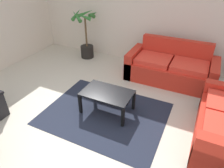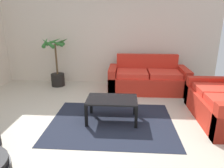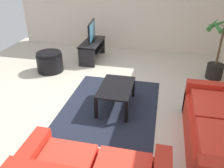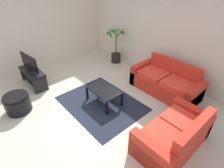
# 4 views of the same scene
# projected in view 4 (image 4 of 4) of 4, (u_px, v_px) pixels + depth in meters

# --- Properties ---
(ground_plane) EXTENTS (6.60, 6.60, 0.00)m
(ground_plane) POSITION_uv_depth(u_px,v_px,m) (81.00, 107.00, 4.74)
(ground_plane) COLOR beige
(wall_back) EXTENTS (6.00, 0.06, 2.70)m
(wall_back) POSITION_uv_depth(u_px,v_px,m) (156.00, 34.00, 5.66)
(wall_back) COLOR beige
(wall_back) RESTS_ON ground
(wall_left) EXTENTS (0.06, 6.00, 2.70)m
(wall_left) POSITION_uv_depth(u_px,v_px,m) (27.00, 31.00, 5.88)
(wall_left) COLOR beige
(wall_left) RESTS_ON ground
(couch_main) EXTENTS (1.96, 0.90, 0.90)m
(couch_main) POSITION_uv_depth(u_px,v_px,m) (166.00, 83.00, 5.19)
(couch_main) COLOR red
(couch_main) RESTS_ON ground
(couch_loveseat) EXTENTS (0.90, 1.61, 0.90)m
(couch_loveseat) POSITION_uv_depth(u_px,v_px,m) (173.00, 136.00, 3.56)
(couch_loveseat) COLOR red
(couch_loveseat) RESTS_ON ground
(tv_stand) EXTENTS (1.10, 0.45, 0.50)m
(tv_stand) POSITION_uv_depth(u_px,v_px,m) (33.00, 76.00, 5.48)
(tv_stand) COLOR black
(tv_stand) RESTS_ON ground
(tv) EXTENTS (0.85, 0.15, 0.52)m
(tv) POSITION_uv_depth(u_px,v_px,m) (29.00, 63.00, 5.24)
(tv) COLOR black
(tv) RESTS_ON tv_stand
(coffee_table) EXTENTS (0.90, 0.57, 0.42)m
(coffee_table) POSITION_uv_depth(u_px,v_px,m) (104.00, 91.00, 4.72)
(coffee_table) COLOR black
(coffee_table) RESTS_ON ground
(area_rug) EXTENTS (2.20, 1.70, 0.01)m
(area_rug) POSITION_uv_depth(u_px,v_px,m) (101.00, 103.00, 4.87)
(area_rug) COLOR #1E2333
(area_rug) RESTS_ON ground
(potted_palm) EXTENTS (0.72, 0.75, 1.34)m
(potted_palm) POSITION_uv_depth(u_px,v_px,m) (116.00, 48.00, 6.72)
(potted_palm) COLOR black
(potted_palm) RESTS_ON ground
(ottoman) EXTENTS (0.61, 0.61, 0.47)m
(ottoman) POSITION_uv_depth(u_px,v_px,m) (17.00, 103.00, 4.51)
(ottoman) COLOR black
(ottoman) RESTS_ON ground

